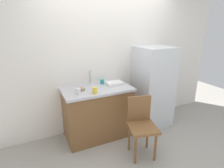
# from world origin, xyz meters

# --- Properties ---
(ground_plane) EXTENTS (8.00, 8.00, 0.00)m
(ground_plane) POSITION_xyz_m (0.00, 0.00, 0.00)
(ground_plane) COLOR #9E998E
(back_wall) EXTENTS (4.80, 0.10, 2.55)m
(back_wall) POSITION_xyz_m (0.00, 1.00, 1.27)
(back_wall) COLOR white
(back_wall) RESTS_ON ground_plane
(cabinet_base) EXTENTS (1.11, 0.60, 0.85)m
(cabinet_base) POSITION_xyz_m (-0.35, 0.65, 0.43)
(cabinet_base) COLOR brown
(cabinet_base) RESTS_ON ground_plane
(countertop) EXTENTS (1.15, 0.64, 0.04)m
(countertop) POSITION_xyz_m (-0.35, 0.65, 0.87)
(countertop) COLOR #B7B7BC
(countertop) RESTS_ON cabinet_base
(faucet) EXTENTS (0.02, 0.02, 0.24)m
(faucet) POSITION_xyz_m (-0.38, 0.90, 1.01)
(faucet) COLOR #B7B7BC
(faucet) RESTS_ON countertop
(refrigerator) EXTENTS (0.64, 0.63, 1.51)m
(refrigerator) POSITION_xyz_m (0.78, 0.64, 0.76)
(refrigerator) COLOR silver
(refrigerator) RESTS_ON ground_plane
(chair) EXTENTS (0.48, 0.48, 0.89)m
(chair) POSITION_xyz_m (0.06, -0.07, 0.50)
(chair) COLOR brown
(chair) RESTS_ON ground_plane
(dish_tray) EXTENTS (0.28, 0.20, 0.05)m
(dish_tray) POSITION_xyz_m (-0.02, 0.69, 0.92)
(dish_tray) COLOR white
(dish_tray) RESTS_ON countertop
(terracotta_bowl) EXTENTS (0.14, 0.14, 0.04)m
(terracotta_bowl) POSITION_xyz_m (-0.63, 0.66, 0.91)
(terracotta_bowl) COLOR gray
(terracotta_bowl) RESTS_ON countertop
(cup_yellow) EXTENTS (0.07, 0.07, 0.09)m
(cup_yellow) POSITION_xyz_m (-0.46, 0.44, 0.94)
(cup_yellow) COLOR yellow
(cup_yellow) RESTS_ON countertop
(cup_white) EXTENTS (0.07, 0.07, 0.09)m
(cup_white) POSITION_xyz_m (-0.70, 0.51, 0.94)
(cup_white) COLOR white
(cup_white) RESTS_ON countertop
(cup_teal) EXTENTS (0.07, 0.07, 0.08)m
(cup_teal) POSITION_xyz_m (-0.19, 0.83, 0.93)
(cup_teal) COLOR teal
(cup_teal) RESTS_ON countertop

